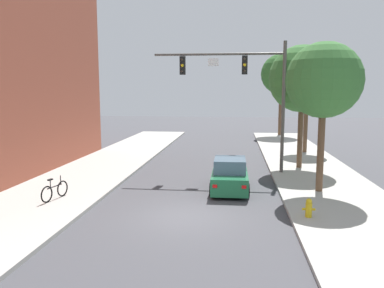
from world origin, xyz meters
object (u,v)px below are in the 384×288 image
street_tree_third (307,85)px  car_lead_green (230,175)px  street_tree_nearest (324,81)px  bicycle_leaning (55,191)px  street_tree_farthest (281,74)px  fire_hydrant (309,208)px  traffic_signal_mast (245,82)px  street_tree_second (302,79)px

street_tree_third → car_lead_green: bearing=-115.6°
street_tree_nearest → bicycle_leaning: bearing=-166.5°
street_tree_farthest → car_lead_green: bearing=-102.0°
bicycle_leaning → fire_hydrant: bicycle_leaning is taller
traffic_signal_mast → fire_hydrant: (2.24, -8.18, -4.88)m
car_lead_green → street_tree_second: 8.45m
street_tree_nearest → street_tree_farthest: (0.79, 23.94, 1.36)m
street_tree_second → street_tree_third: (1.43, 6.30, -0.27)m
street_tree_second → street_tree_farthest: size_ratio=0.86×
fire_hydrant → street_tree_second: size_ratio=0.10×
bicycle_leaning → street_tree_nearest: 13.00m
car_lead_green → street_tree_nearest: street_tree_nearest is taller
car_lead_green → traffic_signal_mast: bearing=78.8°
fire_hydrant → street_tree_nearest: street_tree_nearest is taller
car_lead_green → fire_hydrant: 5.25m
fire_hydrant → street_tree_nearest: (1.21, 4.01, 4.80)m
street_tree_third → street_tree_farthest: size_ratio=0.78×
bicycle_leaning → street_tree_farthest: street_tree_farthest is taller
traffic_signal_mast → street_tree_farthest: size_ratio=0.87×
traffic_signal_mast → street_tree_second: traffic_signal_mast is taller
street_tree_third → street_tree_farthest: bearing=93.0°
street_tree_nearest → street_tree_second: 5.78m
traffic_signal_mast → bicycle_leaning: (-8.31, -7.00, -4.85)m
traffic_signal_mast → street_tree_nearest: 5.42m
bicycle_leaning → street_tree_third: bearing=48.5°
street_tree_nearest → street_tree_third: size_ratio=1.02×
car_lead_green → street_tree_nearest: 6.24m
street_tree_farthest → street_tree_third: bearing=-87.0°
traffic_signal_mast → bicycle_leaning: size_ratio=4.34×
fire_hydrant → street_tree_farthest: (2.00, 27.95, 6.17)m
street_tree_farthest → street_tree_nearest: bearing=-91.9°
fire_hydrant → street_tree_nearest: 6.37m
car_lead_green → street_tree_nearest: size_ratio=0.61×
bicycle_leaning → car_lead_green: bearing=22.4°
bicycle_leaning → street_tree_nearest: street_tree_nearest is taller
fire_hydrant → street_tree_third: size_ratio=0.11×
traffic_signal_mast → street_tree_nearest: size_ratio=1.09×
car_lead_green → street_tree_third: bearing=64.4°
street_tree_nearest → street_tree_farthest: size_ratio=0.80×
car_lead_green → fire_hydrant: car_lead_green is taller
fire_hydrant → street_tree_farthest: 28.70m
street_tree_nearest → street_tree_farthest: 24.00m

